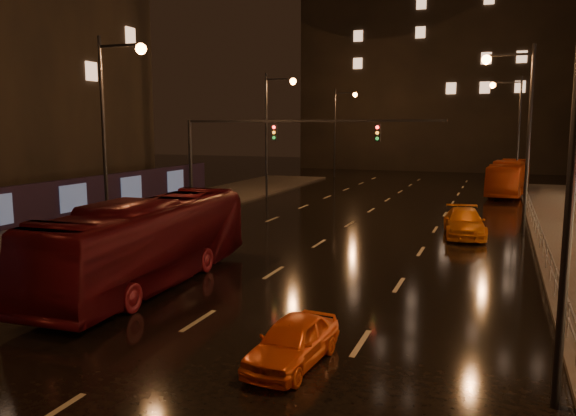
{
  "coord_description": "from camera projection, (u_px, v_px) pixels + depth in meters",
  "views": [
    {
      "loc": [
        8.29,
        -10.21,
        5.8
      ],
      "look_at": [
        0.26,
        10.95,
        2.5
      ],
      "focal_mm": 35.0,
      "sensor_mm": 36.0,
      "label": 1
    }
  ],
  "objects": [
    {
      "name": "ground",
      "position": [
        340.0,
        230.0,
        31.7
      ],
      "size": [
        140.0,
        140.0,
        0.0
      ],
      "primitive_type": "plane",
      "color": "black",
      "rests_on": "ground"
    },
    {
      "name": "sidewalk_left",
      "position": [
        87.0,
        228.0,
        31.8
      ],
      "size": [
        7.0,
        70.0,
        0.15
      ],
      "primitive_type": "cube",
      "color": "#38332D",
      "rests_on": "ground"
    },
    {
      "name": "building_distant",
      "position": [
        474.0,
        35.0,
        75.8
      ],
      "size": [
        44.0,
        16.0,
        36.0
      ],
      "primitive_type": "cube",
      "color": "black",
      "rests_on": "ground"
    },
    {
      "name": "traffic_signal",
      "position": [
        258.0,
        145.0,
        32.79
      ],
      "size": [
        15.31,
        0.32,
        6.2
      ],
      "color": "black",
      "rests_on": "ground"
    },
    {
      "name": "streetlight_right",
      "position": [
        539.0,
        94.0,
        10.99
      ],
      "size": [
        2.64,
        0.5,
        10.0
      ],
      "color": "black",
      "rests_on": "ground"
    },
    {
      "name": "railing_right",
      "position": [
        541.0,
        232.0,
        26.14
      ],
      "size": [
        0.05,
        56.0,
        1.0
      ],
      "color": "#99999E",
      "rests_on": "sidewalk_right"
    },
    {
      "name": "bus_red",
      "position": [
        148.0,
        242.0,
        20.56
      ],
      "size": [
        3.27,
        11.58,
        3.19
      ],
      "primitive_type": "imported",
      "rotation": [
        0.0,
        0.0,
        0.05
      ],
      "color": "#500B12",
      "rests_on": "ground"
    },
    {
      "name": "bus_curb",
      "position": [
        509.0,
        178.0,
        47.81
      ],
      "size": [
        3.66,
        10.78,
        2.94
      ],
      "primitive_type": "imported",
      "rotation": [
        0.0,
        0.0,
        -0.11
      ],
      "color": "#AB3911",
      "rests_on": "ground"
    },
    {
      "name": "taxi_near",
      "position": [
        293.0,
        341.0,
        13.73
      ],
      "size": [
        1.69,
        3.55,
        1.17
      ],
      "primitive_type": "imported",
      "rotation": [
        0.0,
        0.0,
        -0.09
      ],
      "color": "#F25C16",
      "rests_on": "ground"
    },
    {
      "name": "taxi_far",
      "position": [
        464.0,
        223.0,
        29.88
      ],
      "size": [
        2.66,
        5.18,
        1.44
      ],
      "primitive_type": "imported",
      "rotation": [
        0.0,
        0.0,
        0.13
      ],
      "color": "orange",
      "rests_on": "ground"
    }
  ]
}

